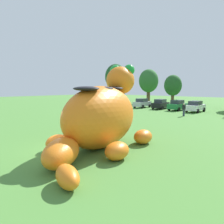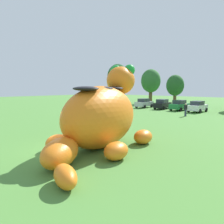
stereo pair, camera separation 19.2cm
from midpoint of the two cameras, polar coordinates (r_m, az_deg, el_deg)
The scene contains 12 objects.
ground_plane at distance 13.93m, azimuth -12.16°, elevation -9.50°, with size 160.00×160.00×0.00m, color #4C8438.
giant_inflatable_creature at distance 13.92m, azimuth -3.14°, elevation -0.98°, with size 7.51×9.84×5.46m.
car_silver at distance 41.24m, azimuth 7.69°, elevation 2.30°, with size 2.17×4.22×1.72m.
car_black at distance 39.41m, azimuth 12.33°, elevation 2.02°, with size 2.30×4.27×1.72m.
car_green at distance 37.63m, azimuth 16.50°, elevation 1.70°, with size 2.01×4.13×1.72m.
car_white at distance 35.96m, azimuth 20.69°, elevation 1.35°, with size 1.99×4.12×1.72m.
tree_far_left at distance 57.56m, azimuth 0.87°, elevation 9.02°, with size 5.50×5.50×9.76m.
tree_left at distance 52.34m, azimuth 9.36°, elevation 7.91°, with size 4.49×4.49×7.97m.
tree_mid_left at distance 47.05m, azimuth 15.40°, elevation 6.63°, with size 3.56×3.56×6.32m.
spectator_near_inflatable at distance 26.90m, azimuth 0.16°, elevation 0.16°, with size 0.38×0.26×1.71m.
spectator_mid_field at distance 21.81m, azimuth -4.87°, elevation -1.33°, with size 0.38×0.26×1.71m.
spectator_by_cars at distance 30.43m, azimuth 17.96°, elevation 0.58°, with size 0.38×0.26×1.71m.
Camera 1 is at (10.90, -7.77, 3.79)m, focal length 35.27 mm.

